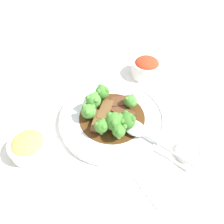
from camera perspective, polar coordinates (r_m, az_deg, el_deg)
ground_plane at (r=0.60m, az=0.00°, el=-2.14°), size 4.00×4.00×0.00m
main_plate at (r=0.59m, az=0.00°, el=-1.52°), size 0.29×0.29×0.02m
beef_strip_0 at (r=0.62m, az=2.40°, el=2.68°), size 0.06×0.05×0.01m
beef_strip_1 at (r=0.59m, az=-1.74°, el=0.44°), size 0.07×0.07×0.01m
beef_strip_2 at (r=0.59m, az=2.57°, el=-0.09°), size 0.06×0.08×0.01m
beef_strip_3 at (r=0.57m, az=-3.38°, el=-2.38°), size 0.06×0.07×0.01m
broccoli_floret_0 at (r=0.54m, az=0.72°, el=-2.42°), size 0.05×0.05×0.05m
broccoli_floret_1 at (r=0.59m, az=4.89°, el=2.85°), size 0.04×0.04×0.04m
broccoli_floret_2 at (r=0.54m, az=3.90°, el=-2.22°), size 0.04×0.04×0.05m
broccoli_floret_3 at (r=0.57m, az=-6.14°, el=0.21°), size 0.04×0.04×0.04m
broccoli_floret_4 at (r=0.53m, az=-2.83°, el=-3.72°), size 0.03×0.03×0.05m
broccoli_floret_5 at (r=0.61m, az=-2.62°, el=5.21°), size 0.04×0.04×0.05m
broccoli_floret_6 at (r=0.52m, az=1.81°, el=-4.93°), size 0.03×0.03×0.04m
broccoli_floret_7 at (r=0.58m, az=-4.85°, el=3.06°), size 0.04×0.04×0.05m
serving_spoon at (r=0.55m, az=6.87°, el=-4.79°), size 0.11×0.20×0.01m
side_bowl_kimchi at (r=0.73m, az=8.93°, el=11.54°), size 0.10×0.10×0.06m
side_bowl_appetizer at (r=0.56m, az=-20.93°, el=-8.15°), size 0.10×0.10×0.05m
sauce_dish at (r=0.57m, az=19.27°, el=-9.88°), size 0.06×0.06×0.01m
paper_napkin at (r=0.52m, az=12.74°, el=-16.92°), size 0.11×0.10×0.01m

